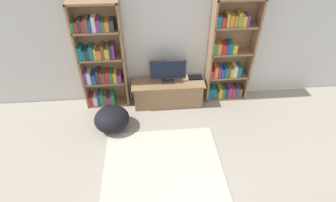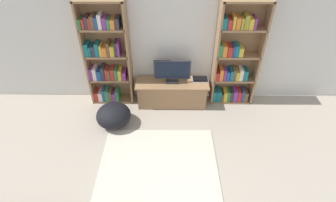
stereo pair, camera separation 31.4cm
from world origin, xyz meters
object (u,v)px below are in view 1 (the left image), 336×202
object	(u,v)px
tv_stand	(168,92)
beanbag_ottoman	(112,119)
television	(168,71)
bookshelf_left	(101,60)
bookshelf_right	(228,56)
laptop	(195,78)

from	to	relation	value
tv_stand	beanbag_ottoman	distance (m)	1.24
television	beanbag_ottoman	world-z (taller)	television
television	beanbag_ottoman	bearing A→B (deg)	-148.64
tv_stand	television	bearing A→B (deg)	90.00
television	tv_stand	bearing A→B (deg)	-90.00
bookshelf_left	bookshelf_right	distance (m)	2.38
bookshelf_right	television	world-z (taller)	bookshelf_right
bookshelf_left	beanbag_ottoman	world-z (taller)	bookshelf_left
television	beanbag_ottoman	size ratio (longest dim) A/B	1.11
bookshelf_right	television	size ratio (longest dim) A/B	2.96
laptop	bookshelf_left	bearing A→B (deg)	178.53
bookshelf_right	beanbag_ottoman	distance (m)	2.46
bookshelf_left	beanbag_ottoman	xyz separation A→B (m)	(0.16, -0.76, -0.78)
tv_stand	laptop	xyz separation A→B (m)	(0.55, 0.08, 0.26)
tv_stand	television	xyz separation A→B (m)	(0.00, 0.01, 0.50)
bookshelf_left	laptop	world-z (taller)	bookshelf_left
tv_stand	beanbag_ottoman	size ratio (longest dim) A/B	2.26
television	beanbag_ottoman	xyz separation A→B (m)	(-1.06, -0.65, -0.54)
television	laptop	xyz separation A→B (m)	(0.55, 0.07, -0.23)
laptop	beanbag_ottoman	size ratio (longest dim) A/B	0.49
bookshelf_right	tv_stand	xyz separation A→B (m)	(-1.16, -0.13, -0.68)
bookshelf_right	laptop	bearing A→B (deg)	-175.64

